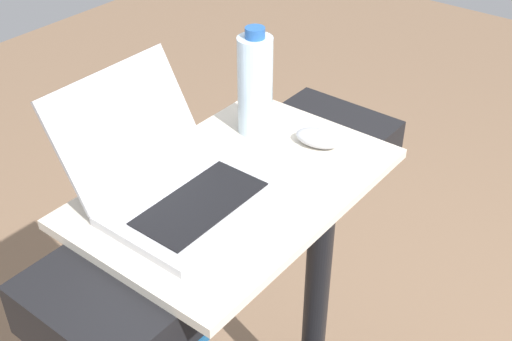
% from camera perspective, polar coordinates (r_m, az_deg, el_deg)
% --- Properties ---
extents(desk_board, '(0.63, 0.42, 0.02)m').
position_cam_1_polar(desk_board, '(1.29, -1.74, -1.40)').
color(desk_board, beige).
rests_on(desk_board, treadmill_base).
extents(laptop, '(0.30, 0.33, 0.22)m').
position_cam_1_polar(laptop, '(1.23, -7.37, -0.64)').
color(laptop, '#B7B7BC').
rests_on(laptop, desk_board).
extents(computer_mouse, '(0.08, 0.11, 0.03)m').
position_cam_1_polar(computer_mouse, '(1.40, 5.44, 2.84)').
color(computer_mouse, '#B2B2B7').
rests_on(computer_mouse, desk_board).
extents(water_bottle, '(0.08, 0.08, 0.24)m').
position_cam_1_polar(water_bottle, '(1.40, -0.09, 7.51)').
color(water_bottle, silver).
rests_on(water_bottle, desk_board).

